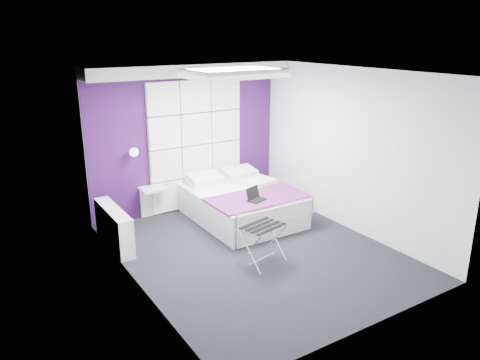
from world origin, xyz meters
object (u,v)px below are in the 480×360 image
object	(u,v)px
luggage_rack	(263,244)
radiator	(114,227)
wall_lamp	(133,152)
laptop	(255,197)
nightstand	(153,189)
bed	(242,203)

from	to	relation	value
luggage_rack	radiator	bearing A→B (deg)	120.37
wall_lamp	laptop	bearing A→B (deg)	-45.18
nightstand	luggage_rack	world-z (taller)	nightstand
wall_lamp	bed	size ratio (longest dim) A/B	0.08
radiator	nightstand	size ratio (longest dim) A/B	2.74
nightstand	wall_lamp	bearing A→B (deg)	172.30
luggage_rack	laptop	bearing A→B (deg)	48.13
bed	nightstand	size ratio (longest dim) A/B	4.43
radiator	bed	xyz separation A→B (m)	(2.19, -0.13, -0.01)
radiator	laptop	size ratio (longest dim) A/B	4.07
radiator	nightstand	distance (m)	1.20
bed	luggage_rack	distance (m)	1.62
wall_lamp	radiator	world-z (taller)	wall_lamp
wall_lamp	nightstand	bearing A→B (deg)	-7.70
wall_lamp	bed	xyz separation A→B (m)	(1.55, -0.89, -0.93)
wall_lamp	bed	world-z (taller)	wall_lamp
nightstand	laptop	bearing A→B (deg)	-50.90
nightstand	luggage_rack	size ratio (longest dim) A/B	0.77
wall_lamp	luggage_rack	distance (m)	2.74
wall_lamp	luggage_rack	xyz separation A→B (m)	(0.94, -2.40, -0.94)
bed	luggage_rack	xyz separation A→B (m)	(-0.61, -1.50, -0.01)
bed	laptop	xyz separation A→B (m)	(-0.11, -0.56, 0.31)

